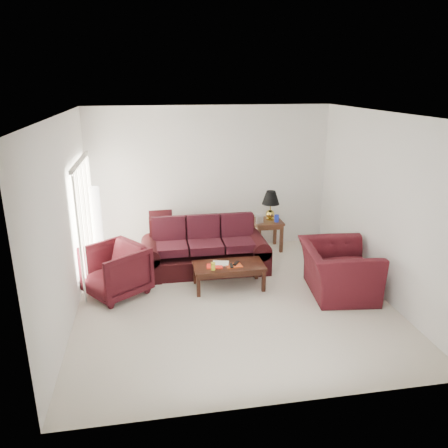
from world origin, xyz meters
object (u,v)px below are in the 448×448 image
floor_lamp (96,225)px  sofa (205,246)px  end_table (267,235)px  coffee_table (229,276)px  armchair_left (115,271)px  armchair_right (338,270)px

floor_lamp → sofa: bearing=-19.6°
end_table → coffee_table: bearing=-124.4°
floor_lamp → armchair_left: bearing=-74.3°
sofa → armchair_left: (-1.62, -0.72, -0.05)m
armchair_left → armchair_right: bearing=44.1°
end_table → floor_lamp: floor_lamp is taller
armchair_left → armchair_right: 3.76m
armchair_right → armchair_left: bearing=87.5°
sofa → coffee_table: 0.89m
armchair_left → armchair_right: armchair_left is taller
sofa → armchair_right: bearing=-37.5°
floor_lamp → armchair_left: (0.41, -1.44, -0.35)m
end_table → coffee_table: size_ratio=0.52×
end_table → sofa: bearing=-148.8°
sofa → end_table: sofa is taller
end_table → floor_lamp: bearing=-177.2°
armchair_right → coffee_table: 1.86m
armchair_right → coffee_table: armchair_right is taller
sofa → floor_lamp: (-2.02, 0.72, 0.30)m
armchair_left → sofa: bearing=77.1°
armchair_right → end_table: bearing=22.5°
armchair_left → coffee_table: (1.93, -0.07, -0.22)m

